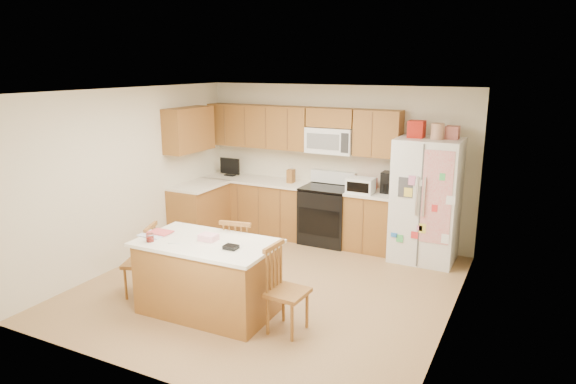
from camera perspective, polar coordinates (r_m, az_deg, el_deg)
The scene contains 9 objects.
ground at distance 6.80m, azimuth -2.10°, elevation -10.41°, with size 4.50×4.50×0.00m, color #936745.
room_shell at distance 6.34m, azimuth -2.21°, elevation 1.53°, with size 4.60×4.60×2.52m.
cabinetry at distance 8.45m, azimuth -2.17°, elevation 1.03°, with size 3.36×1.56×2.15m.
stove at distance 8.28m, azimuth 4.32°, elevation -2.43°, with size 0.76×0.65×1.13m.
refrigerator at distance 7.67m, azimuth 15.11°, elevation -0.75°, with size 0.90×0.79×2.04m.
island at distance 6.05m, azimuth -8.90°, elevation -9.25°, with size 1.63×0.95×0.95m.
windsor_chair_left at distance 6.65m, azimuth -15.88°, elevation -7.50°, with size 0.49×0.50×0.92m.
windsor_chair_back at distance 6.47m, azimuth -5.32°, elevation -7.32°, with size 0.49×0.47×0.98m.
windsor_chair_right at distance 5.57m, azimuth -0.28°, elevation -10.97°, with size 0.42×0.43×0.96m.
Camera 1 is at (2.99, -5.42, 2.80)m, focal length 32.00 mm.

